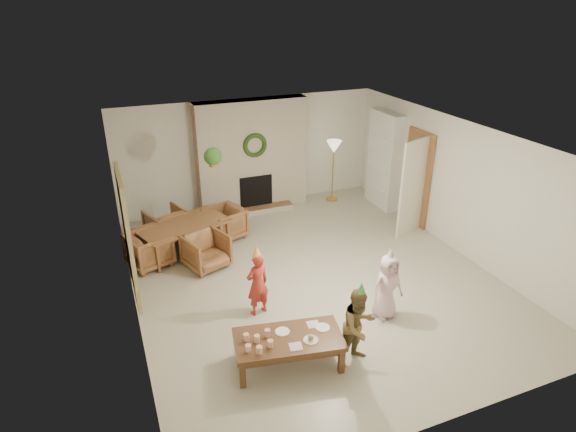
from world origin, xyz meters
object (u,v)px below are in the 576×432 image
dining_table (185,238)px  dining_chair_left (149,249)px  child_pink (387,287)px  coffee_table_top (288,339)px  dining_chair_near (206,251)px  child_plaid (358,327)px  dining_chair_far (166,224)px  child_red (258,284)px  dining_chair_right (225,223)px

dining_table → dining_chair_left: bearing=180.0°
dining_table → child_pink: 4.02m
dining_table → coffee_table_top: bearing=-99.1°
dining_chair_near → child_plaid: bearing=-87.3°
dining_chair_far → child_red: size_ratio=0.68×
coffee_table_top → child_red: (-0.01, 1.24, 0.12)m
dining_chair_near → dining_chair_left: (-0.94, 0.45, 0.00)m
dining_chair_left → dining_table: bearing=-90.0°
dining_chair_right → child_pink: bearing=5.1°
child_pink → dining_chair_left: bearing=134.6°
dining_table → dining_chair_far: 0.74m
dining_chair_far → dining_chair_left: 1.04m
coffee_table_top → dining_chair_right: bearing=97.7°
child_plaid → dining_chair_right: bearing=86.6°
dining_chair_right → dining_chair_far: bearing=-128.7°
dining_chair_far → dining_chair_right: (1.12, -0.38, 0.00)m
dining_chair_far → dining_table: bearing=90.0°
dining_chair_left → child_pink: 4.31m
dining_chair_right → child_pink: (1.60, -3.48, 0.20)m
child_plaid → coffee_table_top: bearing=150.1°
dining_table → dining_chair_left: 0.74m
dining_chair_near → dining_chair_far: 1.47m
child_red → dining_table: bearing=-88.4°
dining_chair_far → dining_chair_left: bearing=45.0°
dining_chair_right → coffee_table_top: dining_chair_right is taller
child_red → child_pink: bearing=141.9°
dining_chair_left → child_plaid: size_ratio=0.64×
dining_chair_far → child_plaid: bearing=91.9°
child_red → dining_chair_near: bearing=-90.1°
dining_table → child_pink: child_pink is taller
dining_chair_near → dining_chair_far: (-0.50, 1.39, 0.00)m
dining_chair_right → child_pink: 3.83m
dining_chair_near → coffee_table_top: dining_chair_near is taller
coffee_table_top → child_pink: bearing=24.4°
coffee_table_top → child_red: child_red is taller
child_plaid → dining_table: bearing=99.1°
dining_chair_left → child_pink: size_ratio=0.68×
dining_table → dining_chair_far: size_ratio=2.34×
dining_chair_near → child_plaid: size_ratio=0.64×
dining_chair_far → child_red: 3.21m
dining_chair_right → child_plaid: size_ratio=0.64×
dining_table → coffee_table_top: size_ratio=1.17×
dining_chair_near → dining_chair_right: (0.62, 1.00, 0.00)m
dining_chair_left → child_plaid: (2.26, -3.64, 0.23)m
dining_table → child_red: size_ratio=1.60×
coffee_table_top → child_red: size_ratio=1.36×
dining_table → child_pink: (2.47, -3.17, 0.23)m
dining_chair_right → child_pink: size_ratio=0.68×
dining_table → child_pink: size_ratio=1.60×
dining_chair_left → child_red: child_red is taller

